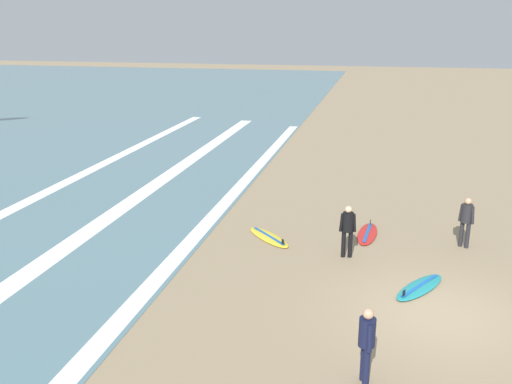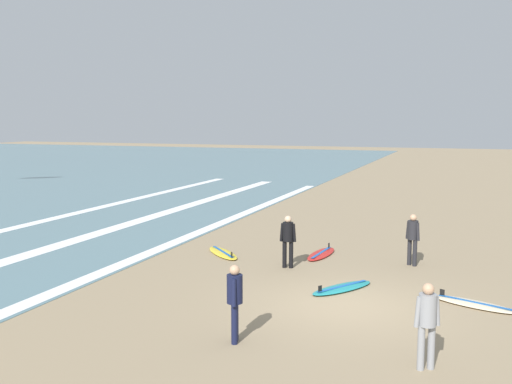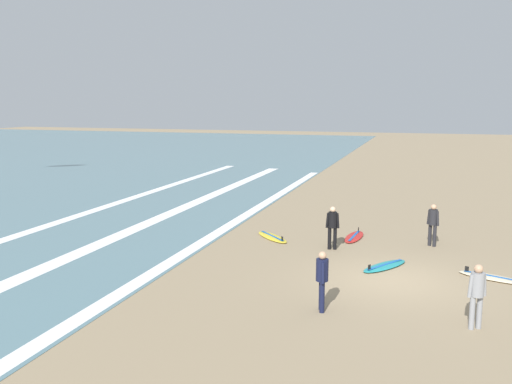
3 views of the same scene
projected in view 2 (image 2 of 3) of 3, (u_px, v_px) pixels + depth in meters
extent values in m
plane|color=#937F60|center=(346.00, 305.00, 14.29)|extent=(160.00, 160.00, 0.00)
cube|color=white|center=(51.00, 294.00, 15.19)|extent=(51.95, 0.54, 0.01)
cube|color=white|center=(25.00, 256.00, 19.38)|extent=(48.70, 0.76, 0.01)
cylinder|color=black|center=(285.00, 254.00, 17.84)|extent=(0.13, 0.13, 0.82)
cylinder|color=black|center=(291.00, 255.00, 17.80)|extent=(0.13, 0.13, 0.82)
cylinder|color=black|center=(288.00, 232.00, 17.73)|extent=(0.32, 0.32, 0.58)
cylinder|color=black|center=(282.00, 232.00, 17.78)|extent=(0.11, 0.14, 0.56)
cylinder|color=black|center=(294.00, 233.00, 17.69)|extent=(0.11, 0.14, 0.56)
sphere|color=#DBB28E|center=(288.00, 219.00, 17.68)|extent=(0.21, 0.21, 0.21)
cylinder|color=#232328|center=(409.00, 252.00, 18.17)|extent=(0.13, 0.13, 0.82)
cylinder|color=#232328|center=(415.00, 253.00, 18.02)|extent=(0.13, 0.13, 0.82)
cylinder|color=#232328|center=(413.00, 230.00, 18.01)|extent=(0.32, 0.32, 0.58)
cylinder|color=#232328|center=(408.00, 230.00, 18.16)|extent=(0.15, 0.16, 0.56)
cylinder|color=#232328|center=(418.00, 232.00, 17.86)|extent=(0.15, 0.16, 0.56)
sphere|color=tan|center=(413.00, 218.00, 17.96)|extent=(0.21, 0.21, 0.21)
cylinder|color=#141938|center=(235.00, 321.00, 11.98)|extent=(0.13, 0.13, 0.82)
cylinder|color=#141938|center=(234.00, 324.00, 11.78)|extent=(0.13, 0.13, 0.82)
cylinder|color=#141938|center=(235.00, 289.00, 11.79)|extent=(0.32, 0.32, 0.58)
cylinder|color=#141938|center=(236.00, 287.00, 11.98)|extent=(0.15, 0.13, 0.56)
cylinder|color=#141938|center=(234.00, 293.00, 11.61)|extent=(0.15, 0.13, 0.56)
sphere|color=tan|center=(235.00, 270.00, 11.75)|extent=(0.21, 0.21, 0.21)
cylinder|color=gray|center=(421.00, 348.00, 10.56)|extent=(0.13, 0.13, 0.82)
cylinder|color=gray|center=(431.00, 347.00, 10.61)|extent=(0.13, 0.13, 0.82)
cylinder|color=gray|center=(428.00, 310.00, 10.50)|extent=(0.32, 0.32, 0.58)
cylinder|color=gray|center=(418.00, 312.00, 10.46)|extent=(0.15, 0.16, 0.56)
cylinder|color=gray|center=(437.00, 311.00, 10.54)|extent=(0.15, 0.16, 0.56)
sphere|color=tan|center=(428.00, 289.00, 10.45)|extent=(0.21, 0.21, 0.21)
ellipsoid|color=teal|center=(342.00, 288.00, 15.59)|extent=(2.10, 1.62, 0.09)
cube|color=#1959B2|center=(342.00, 286.00, 15.59)|extent=(1.57, 1.02, 0.01)
cube|color=black|center=(320.00, 289.00, 15.08)|extent=(0.11, 0.08, 0.16)
ellipsoid|color=red|center=(321.00, 254.00, 19.50)|extent=(2.14, 0.78, 0.09)
cube|color=#1959B2|center=(321.00, 252.00, 19.49)|extent=(1.79, 0.25, 0.01)
cube|color=black|center=(329.00, 245.00, 20.22)|extent=(0.12, 0.03, 0.16)
ellipsoid|color=beige|center=(474.00, 304.00, 14.23)|extent=(1.32, 2.17, 0.09)
cube|color=#1959B2|center=(474.00, 302.00, 14.22)|extent=(0.74, 1.70, 0.01)
cube|color=black|center=(442.00, 292.00, 14.75)|extent=(0.06, 0.12, 0.16)
ellipsoid|color=yellow|center=(223.00, 253.00, 19.62)|extent=(1.94, 1.88, 0.09)
cube|color=#1959B2|center=(223.00, 252.00, 19.62)|extent=(1.36, 1.30, 0.01)
cube|color=black|center=(232.00, 255.00, 18.86)|extent=(0.10, 0.09, 0.16)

